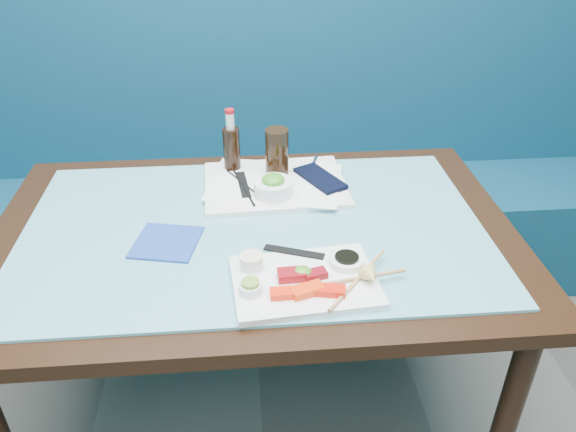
{
  "coord_description": "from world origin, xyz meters",
  "views": [
    {
      "loc": [
        -0.02,
        0.2,
        1.58
      ],
      "look_at": [
        0.09,
        1.43,
        0.8
      ],
      "focal_mm": 35.0,
      "sensor_mm": 36.0,
      "label": 1
    }
  ],
  "objects": [
    {
      "name": "soy_dish",
      "position": [
        0.21,
        1.25,
        0.78
      ],
      "size": [
        0.1,
        0.1,
        0.02
      ],
      "primitive_type": "cylinder",
      "rotation": [
        0.0,
        0.0,
        0.3
      ],
      "color": "white",
      "rests_on": "sashimi_plate"
    },
    {
      "name": "black_chopstick_b",
      "position": [
        -0.02,
        1.65,
        0.78
      ],
      "size": [
        0.11,
        0.19,
        0.01
      ],
      "primitive_type": "cylinder",
      "rotation": [
        1.57,
        0.0,
        0.51
      ],
      "color": "black",
      "rests_on": "serving_tray"
    },
    {
      "name": "fork",
      "position": [
        0.2,
        1.77,
        0.78
      ],
      "size": [
        0.04,
        0.09,
        0.01
      ],
      "primitive_type": "cylinder",
      "rotation": [
        1.57,
        0.0,
        -0.32
      ],
      "color": "silver",
      "rests_on": "serving_tray"
    },
    {
      "name": "serving_tray",
      "position": [
        0.07,
        1.66,
        0.77
      ],
      "size": [
        0.43,
        0.33,
        0.02
      ],
      "primitive_type": "cube",
      "rotation": [
        0.0,
        0.0,
        0.04
      ],
      "color": "white",
      "rests_on": "glass_top"
    },
    {
      "name": "cola_bottle_cap",
      "position": [
        -0.05,
        1.77,
        0.96
      ],
      "size": [
        0.03,
        0.03,
        0.01
      ],
      "primitive_type": "cylinder",
      "rotation": [
        0.0,
        0.0,
        -0.09
      ],
      "color": "#B50B15",
      "rests_on": "cola_bottle_neck"
    },
    {
      "name": "cola_bottle_body",
      "position": [
        -0.05,
        1.77,
        0.83
      ],
      "size": [
        0.06,
        0.06,
        0.15
      ],
      "primitive_type": "cylinder",
      "rotation": [
        0.0,
        0.0,
        -0.31
      ],
      "color": "black",
      "rests_on": "glass_top"
    },
    {
      "name": "dining_table",
      "position": [
        0.0,
        1.45,
        0.67
      ],
      "size": [
        1.4,
        0.9,
        0.75
      ],
      "color": "black",
      "rests_on": "ground"
    },
    {
      "name": "tray_sleeve",
      "position": [
        -0.02,
        1.65,
        0.78
      ],
      "size": [
        0.04,
        0.16,
        0.0
      ],
      "primitive_type": "cube",
      "rotation": [
        0.0,
        0.0,
        0.11
      ],
      "color": "black",
      "rests_on": "serving_tray"
    },
    {
      "name": "tuna_right",
      "position": [
        0.13,
        1.2,
        0.78
      ],
      "size": [
        0.06,
        0.04,
        0.02
      ],
      "primitive_type": "cube",
      "rotation": [
        0.0,
        0.0,
        0.26
      ],
      "color": "maroon",
      "rests_on": "sashimi_plate"
    },
    {
      "name": "lemon_wedge",
      "position": [
        0.25,
        1.17,
        0.8
      ],
      "size": [
        0.05,
        0.05,
        0.04
      ],
      "primitive_type": "cone",
      "rotation": [
        1.57,
        0.0,
        0.26
      ],
      "color": "#DFCC69",
      "rests_on": "sashimi_plate"
    },
    {
      "name": "wooden_chopstick_a",
      "position": [
        0.22,
        1.18,
        0.78
      ],
      "size": [
        0.25,
        0.05,
        0.01
      ],
      "primitive_type": "cylinder",
      "rotation": [
        1.57,
        0.0,
        -1.4
      ],
      "color": "#A0794B",
      "rests_on": "sashimi_plate"
    },
    {
      "name": "cola_glass",
      "position": [
        0.08,
        1.72,
        0.85
      ],
      "size": [
        0.08,
        0.08,
        0.14
      ],
      "primitive_type": "cylinder",
      "rotation": [
        0.0,
        0.0,
        -0.15
      ],
      "color": "black",
      "rests_on": "serving_tray"
    },
    {
      "name": "booth_bench",
      "position": [
        0.0,
        2.29,
        0.37
      ],
      "size": [
        3.0,
        0.56,
        1.17
      ],
      "color": "navy",
      "rests_on": "ground"
    },
    {
      "name": "seaweed_bowl",
      "position": [
        0.06,
        1.59,
        0.8
      ],
      "size": [
        0.15,
        0.15,
        0.04
      ],
      "primitive_type": "cylinder",
      "rotation": [
        0.0,
        0.0,
        0.41
      ],
      "color": "white",
      "rests_on": "serving_tray"
    },
    {
      "name": "salmon_left",
      "position": [
        0.06,
        1.14,
        0.78
      ],
      "size": [
        0.07,
        0.03,
        0.02
      ],
      "primitive_type": "cube",
      "rotation": [
        0.0,
        0.0,
        0.03
      ],
      "color": "#FF270A",
      "rests_on": "sashimi_plate"
    },
    {
      "name": "seaweed_garnish",
      "position": [
        0.1,
        1.21,
        0.79
      ],
      "size": [
        0.06,
        0.05,
        0.02
      ],
      "primitive_type": "ellipsoid",
      "rotation": [
        0.0,
        0.0,
        0.3
      ],
      "color": "#418B20",
      "rests_on": "sashimi_plate"
    },
    {
      "name": "blue_napkin",
      "position": [
        -0.22,
        1.39,
        0.76
      ],
      "size": [
        0.19,
        0.19,
        0.01
      ],
      "primitive_type": "cube",
      "rotation": [
        0.0,
        0.0,
        -0.22
      ],
      "color": "#1B3C94",
      "rests_on": "glass_top"
    },
    {
      "name": "wasabi_fill",
      "position": [
        -0.02,
        1.16,
        0.8
      ],
      "size": [
        0.05,
        0.05,
        0.01
      ],
      "primitive_type": "cylinder",
      "rotation": [
        0.0,
        0.0,
        0.13
      ],
      "color": "olive",
      "rests_on": "ramekin_wasabi"
    },
    {
      "name": "chopstick_sleeve",
      "position": [
        0.09,
        1.3,
        0.78
      ],
      "size": [
        0.15,
        0.08,
        0.0
      ],
      "primitive_type": "cube",
      "rotation": [
        0.0,
        0.0,
        -0.36
      ],
      "color": "black",
      "rests_on": "sashimi_plate"
    },
    {
      "name": "salmon_mid",
      "position": [
        0.11,
        1.15,
        0.78
      ],
      "size": [
        0.08,
        0.06,
        0.02
      ],
      "primitive_type": "cube",
      "rotation": [
        0.0,
        0.0,
        0.32
      ],
      "color": "#FF370A",
      "rests_on": "sashimi_plate"
    },
    {
      "name": "black_chopstick_a",
      "position": [
        -0.03,
        1.65,
        0.78
      ],
      "size": [
        0.07,
        0.25,
        0.01
      ],
      "primitive_type": "cylinder",
      "rotation": [
        1.57,
        0.0,
        0.25
      ],
      "color": "black",
      "rests_on": "serving_tray"
    },
    {
      "name": "soy_fill",
      "position": [
        0.21,
        1.25,
        0.79
      ],
      "size": [
        0.07,
        0.07,
        0.01
      ],
      "primitive_type": "cylinder",
      "rotation": [
        0.0,
        0.0,
        0.16
      ],
      "color": "black",
      "rests_on": "soy_dish"
    },
    {
      "name": "ginger_fill",
      "position": [
        -0.01,
        1.25,
        0.8
      ],
      "size": [
        0.06,
        0.06,
        0.01
      ],
      "primitive_type": "cylinder",
      "rotation": [
        0.0,
        0.0,
        0.12
      ],
      "color": "beige",
      "rests_on": "ramekin_ginger"
    },
    {
      "name": "sashimi_plate",
      "position": [
        0.11,
        1.2,
        0.77
      ],
      "size": [
        0.35,
        0.26,
        0.02
      ],
      "primitive_type": "cube",
      "rotation": [
        0.0,
        0.0,
        0.09
      ],
      "color": "white",
      "rests_on": "glass_top"
    },
    {
      "name": "seaweed_salad",
      "position": [
        0.06,
        1.59,
        0.82
      ],
      "size": [
        0.08,
        0.08,
        0.03
      ],
      "primitive_type": "ellipsoid",
      "rotation": [
        0.0,
        0.0,
        -0.29
      ],
      "color": "#3A9121",
      "rests_on": "seaweed_bowl"
    },
    {
      "name": "ramekin_wasabi",
      "position": [
        -0.02,
        1.16,
        0.79
      ],
      "size": [
        0.06,
        0.06,
        0.02
      ],
      "primitive_type": "cylinder",
      "rotation": [
        0.0,
        0.0,
        -0.27
      ],
      "color": "white",
      "rests_on": "sashimi_plate"
    },
    {
      "name": "tuna_left",
      "position": [
        0.08,
        1.2,
        0.79
      ],
      "size": [
        0.07,
        0.04,
        0.02
      ],
      "primitive_type": "cube",
      "rotation": [
        0.0,
        0.0,
        0.05
      ],
      "color": "maroon",
      "rests_on": "sashimi_plate"
    },
    {
      "name": "glass_top",
      "position": [
        0.0,
        1.45,
        0.75
      ],
      "size": [
        1.22,
        0.76,
        0.01
      ],
      "primitive_type": "cube",
      "color": "#5CA7B8",
      "rests_on": "dining_table"
    },
    {
      "name": "navy_pouch",
      "position": [
        0.21,
        1.66,
        0.78
      ],
      "size": [
        0.15,
        0.19,
        0.01
      ],
      "primitive_type": "cube",
      "rotation": [
        0.0,
        0.0,
        0.49
      ],
      "color": "black",
      "rests_on": "serving_tray"
    },
    {
      "name": "cola_bottle_neck",
      "position": [
        -0.05,
        1.77,
        0.93
      ],
      "size": [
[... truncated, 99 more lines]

